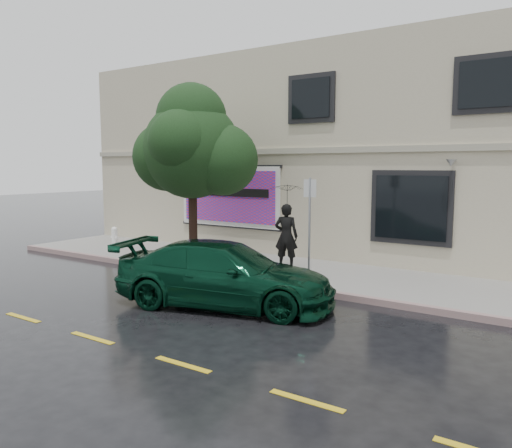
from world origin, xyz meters
The scene contains 12 objects.
ground centered at (0.00, 0.00, 0.00)m, with size 90.00×90.00×0.00m, color black.
sidewalk centered at (0.00, 3.25, 0.07)m, with size 20.00×3.50×0.15m, color gray.
curb centered at (0.00, 1.50, 0.07)m, with size 20.00×0.18×0.16m, color gray.
road_marking centered at (0.00, -3.50, 0.01)m, with size 19.00×0.12×0.01m, color gold.
building centered at (0.00, 9.00, 3.50)m, with size 20.00×8.12×7.00m.
billboard centered at (-3.20, 4.92, 2.05)m, with size 4.30×0.16×2.20m.
car centered at (0.72, -0.46, 0.72)m, with size 2.17×4.92×1.43m, color #08301E.
pedestrian centered at (0.13, 3.26, 1.09)m, with size 0.69×0.45×1.89m, color black.
umbrella centered at (0.13, 3.26, 2.43)m, with size 1.06×1.06×0.78m, color black.
street_tree centered at (-2.66, 2.38, 3.59)m, with size 2.94×2.94×4.92m.
fire_hydrant centered at (-6.99, 3.00, 0.52)m, with size 0.31×0.29×0.76m.
sign_pole centered at (1.69, 1.70, 1.76)m, with size 0.33×0.06×2.69m.
Camera 1 is at (7.36, -9.13, 3.12)m, focal length 35.00 mm.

